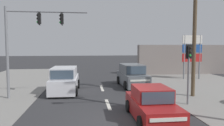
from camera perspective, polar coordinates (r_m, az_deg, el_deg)
ground_plane at (r=10.33m, az=0.70°, el=-15.09°), size 140.00×140.00×0.00m
lane_dash_mid at (r=13.18m, az=-1.05°, el=-10.74°), size 0.20×2.40×0.01m
lane_dash_far at (r=18.03m, az=-2.68°, el=-6.60°), size 0.20×2.40×0.01m
utility_pole_midground_right at (r=15.85m, az=20.41°, el=10.34°), size 3.77×0.68×9.60m
traffic_signal_mast at (r=15.41m, az=-21.25°, el=6.71°), size 5.29×0.45×6.00m
pedestal_signal_right_kerb at (r=13.48m, az=19.43°, el=-0.23°), size 0.44×0.30×3.56m
shopping_plaza_sign at (r=24.15m, az=20.19°, el=3.05°), size 2.10×0.16×4.60m
shopfront_wall_far at (r=28.49m, az=18.69°, el=0.87°), size 12.00×1.00×3.60m
suv_oncoming_near at (r=16.74m, az=-12.28°, el=-4.49°), size 2.12×4.57×1.90m
suv_kerbside_parked at (r=18.86m, az=5.31°, el=-3.42°), size 2.24×4.62×1.90m
sedan_receding_far at (r=10.57m, az=10.27°, el=-10.72°), size 1.89×4.24×1.56m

